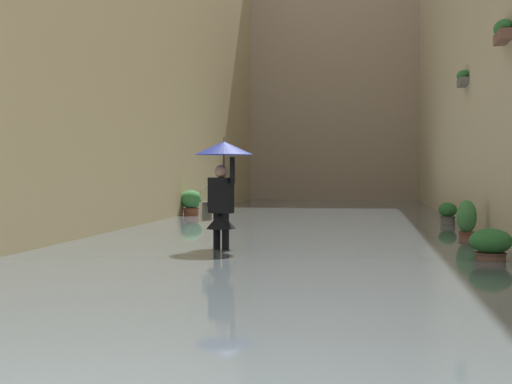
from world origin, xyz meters
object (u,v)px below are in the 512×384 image
object	(u,v)px
potted_plant_far_right	(191,203)
potted_plant_mid_left	(491,247)
person_wading	(222,176)
potted_plant_near_left	(448,215)
potted_plant_mid_right	(222,201)
potted_plant_far_left	(467,222)

from	to	relation	value
potted_plant_far_right	potted_plant_mid_left	xyz separation A→B (m)	(-6.99, 9.80, -0.17)
person_wading	potted_plant_near_left	world-z (taller)	person_wading
person_wading	potted_plant_mid_left	xyz separation A→B (m)	(-4.17, 0.80, -1.04)
potted_plant_mid_left	potted_plant_mid_right	bearing A→B (deg)	-62.74
potted_plant_near_left	potted_plant_far_right	distance (m)	7.59
potted_plant_mid_left	potted_plant_near_left	bearing A→B (deg)	-91.64
potted_plant_near_left	potted_plant_far_left	world-z (taller)	potted_plant_far_left
potted_plant_far_right	person_wading	bearing A→B (deg)	107.41
potted_plant_far_left	potted_plant_far_right	distance (m)	9.51
potted_plant_mid_right	potted_plant_far_right	distance (m)	3.27
potted_plant_mid_right	potted_plant_far_right	world-z (taller)	potted_plant_far_right
potted_plant_far_left	person_wading	bearing A→B (deg)	32.28
potted_plant_far_right	potted_plant_far_left	bearing A→B (deg)	138.58
potted_plant_mid_left	person_wading	bearing A→B (deg)	-10.81
potted_plant_far_right	potted_plant_mid_left	bearing A→B (deg)	125.49
potted_plant_mid_right	potted_plant_near_left	bearing A→B (deg)	140.86
person_wading	potted_plant_far_right	xyz separation A→B (m)	(2.82, -9.01, -0.87)
potted_plant_far_left	potted_plant_far_right	size ratio (longest dim) A/B	0.99
person_wading	potted_plant_far_left	distance (m)	5.17
person_wading	potted_plant_far_right	distance (m)	9.48
person_wading	potted_plant_far_right	bearing A→B (deg)	-72.59
potted_plant_far_right	potted_plant_mid_left	world-z (taller)	potted_plant_far_right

